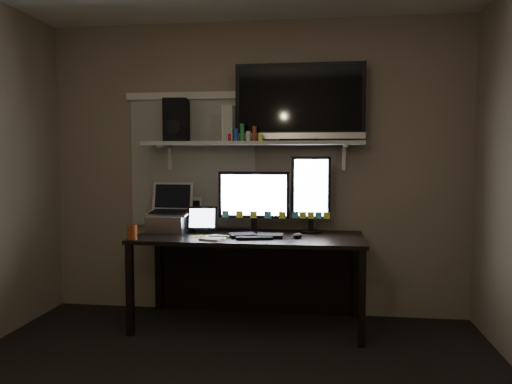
% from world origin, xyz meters
% --- Properties ---
extents(back_wall, '(3.60, 0.00, 3.60)m').
position_xyz_m(back_wall, '(0.00, 1.80, 1.25)').
color(back_wall, '#7C6A58').
rests_on(back_wall, floor).
extents(window_blinds, '(1.10, 0.02, 1.10)m').
position_xyz_m(window_blinds, '(-0.55, 1.79, 1.30)').
color(window_blinds, '#B0AC9E').
rests_on(window_blinds, back_wall).
extents(desk, '(1.80, 0.75, 0.73)m').
position_xyz_m(desk, '(0.00, 1.55, 0.55)').
color(desk, black).
rests_on(desk, floor).
extents(wall_shelf, '(1.80, 0.35, 0.03)m').
position_xyz_m(wall_shelf, '(0.00, 1.62, 1.46)').
color(wall_shelf, '#B5B5B0').
rests_on(wall_shelf, back_wall).
extents(monitor_landscape, '(0.59, 0.07, 0.52)m').
position_xyz_m(monitor_landscape, '(0.02, 1.58, 0.99)').
color(monitor_landscape, black).
rests_on(monitor_landscape, desk).
extents(monitor_portrait, '(0.32, 0.06, 0.64)m').
position_xyz_m(monitor_portrait, '(0.48, 1.63, 1.05)').
color(monitor_portrait, black).
rests_on(monitor_portrait, desk).
extents(keyboard, '(0.45, 0.25, 0.03)m').
position_xyz_m(keyboard, '(0.07, 1.35, 0.74)').
color(keyboard, black).
rests_on(keyboard, desk).
extents(mouse, '(0.09, 0.12, 0.04)m').
position_xyz_m(mouse, '(0.39, 1.36, 0.75)').
color(mouse, black).
rests_on(mouse, desk).
extents(notepad, '(0.22, 0.26, 0.01)m').
position_xyz_m(notepad, '(-0.24, 1.24, 0.74)').
color(notepad, silver).
rests_on(notepad, desk).
extents(tablet, '(0.26, 0.13, 0.22)m').
position_xyz_m(tablet, '(-0.40, 1.52, 0.84)').
color(tablet, black).
rests_on(tablet, desk).
extents(file_sorter, '(0.22, 0.11, 0.27)m').
position_xyz_m(file_sorter, '(-0.58, 1.73, 0.86)').
color(file_sorter, black).
rests_on(file_sorter, desk).
extents(laptop, '(0.37, 0.31, 0.40)m').
position_xyz_m(laptop, '(-0.69, 1.52, 0.93)').
color(laptop, silver).
rests_on(laptop, desk).
extents(cup, '(0.08, 0.08, 0.11)m').
position_xyz_m(cup, '(-0.85, 1.13, 0.78)').
color(cup, brown).
rests_on(cup, desk).
extents(sticky_notes, '(0.32, 0.25, 0.00)m').
position_xyz_m(sticky_notes, '(-0.30, 1.30, 0.73)').
color(sticky_notes, '#E9F241').
rests_on(sticky_notes, desk).
extents(tv, '(1.06, 0.20, 0.63)m').
position_xyz_m(tv, '(0.38, 1.67, 1.80)').
color(tv, black).
rests_on(tv, wall_shelf).
extents(game_console, '(0.10, 0.25, 0.29)m').
position_xyz_m(game_console, '(-0.19, 1.65, 1.63)').
color(game_console, beige).
rests_on(game_console, wall_shelf).
extents(speaker, '(0.22, 0.26, 0.36)m').
position_xyz_m(speaker, '(-0.64, 1.63, 1.66)').
color(speaker, black).
rests_on(speaker, wall_shelf).
extents(bottles, '(0.22, 0.07, 0.14)m').
position_xyz_m(bottles, '(-0.05, 1.54, 1.55)').
color(bottles, '#A50F0C').
rests_on(bottles, wall_shelf).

